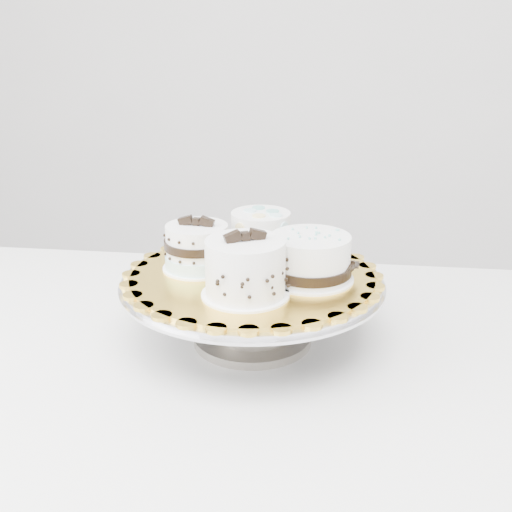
% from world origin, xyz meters
% --- Properties ---
extents(table, '(1.23, 0.89, 0.75)m').
position_xyz_m(table, '(-0.00, 0.16, 0.66)').
color(table, white).
rests_on(table, floor).
extents(cake_stand, '(0.37, 0.37, 0.10)m').
position_xyz_m(cake_stand, '(-0.01, 0.20, 0.82)').
color(cake_stand, gray).
rests_on(cake_stand, table).
extents(cake_board, '(0.42, 0.42, 0.01)m').
position_xyz_m(cake_board, '(-0.01, 0.20, 0.85)').
color(cake_board, gold).
rests_on(cake_board, cake_stand).
extents(cake_swirl, '(0.14, 0.14, 0.09)m').
position_xyz_m(cake_swirl, '(-0.00, 0.12, 0.89)').
color(cake_swirl, white).
rests_on(cake_swirl, cake_board).
extents(cake_banded, '(0.10, 0.10, 0.08)m').
position_xyz_m(cake_banded, '(-0.09, 0.20, 0.89)').
color(cake_banded, white).
rests_on(cake_banded, cake_board).
extents(cake_dots, '(0.11, 0.11, 0.07)m').
position_xyz_m(cake_dots, '(-0.02, 0.28, 0.89)').
color(cake_dots, white).
rests_on(cake_dots, cake_board).
extents(cake_ribbon, '(0.14, 0.14, 0.07)m').
position_xyz_m(cake_ribbon, '(0.07, 0.20, 0.88)').
color(cake_ribbon, white).
rests_on(cake_ribbon, cake_board).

